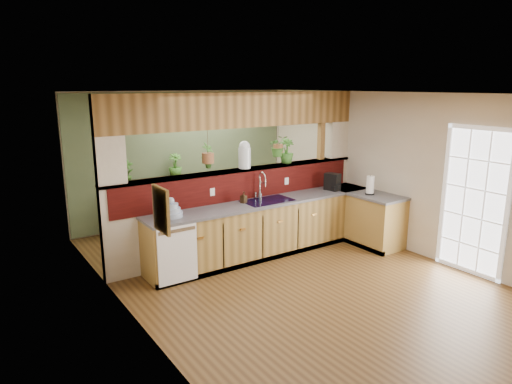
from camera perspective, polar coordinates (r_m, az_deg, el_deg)
ground at (r=6.74m, az=4.55°, el=-10.54°), size 4.60×7.00×0.01m
ceiling at (r=6.16m, az=5.00°, el=12.15°), size 4.60×7.00×0.01m
wall_back at (r=9.26m, az=-8.96°, el=4.34°), size 4.60×0.02×2.60m
wall_left at (r=5.24m, az=-15.27°, el=-2.90°), size 0.02×7.00×2.60m
wall_right at (r=7.95m, az=17.82°, el=2.39°), size 0.02×7.00×2.60m
pass_through_partition at (r=7.44m, az=-1.59°, el=1.45°), size 4.60×0.21×2.60m
pass_through_ledge at (r=7.39m, az=-1.80°, el=2.79°), size 4.60×0.21×0.04m
header_beam at (r=7.27m, az=-1.86°, el=10.20°), size 4.60×0.15×0.55m
sage_backwall at (r=9.24m, az=-8.90°, el=4.33°), size 4.55×0.02×2.55m
countertop at (r=7.71m, az=5.45°, el=-3.88°), size 4.14×1.52×0.90m
dishwasher at (r=6.37m, az=-9.77°, el=-7.69°), size 0.58×0.03×0.82m
navy_sink at (r=7.34m, az=1.45°, el=-1.67°), size 0.82×0.50×0.18m
french_door at (r=7.27m, az=25.56°, el=-1.30°), size 0.06×1.02×2.16m
framed_print at (r=4.46m, az=-11.75°, el=-2.20°), size 0.04×0.35×0.45m
faucet at (r=7.38m, az=0.64°, el=0.97°), size 0.20×0.20×0.45m
dish_stack at (r=6.52m, az=-10.55°, el=-2.32°), size 0.32×0.32×0.28m
soap_dispenser at (r=7.15m, az=-1.55°, el=-0.68°), size 0.10×0.10×0.18m
coffee_maker at (r=8.12m, az=9.58°, el=1.18°), size 0.16×0.27×0.30m
paper_towel at (r=7.94m, az=14.08°, el=0.79°), size 0.16×0.16×0.33m
glass_jar at (r=7.38m, az=-1.45°, el=4.69°), size 0.20×0.20×0.45m
ledge_plant_right at (r=7.87m, az=3.86°, el=5.14°), size 0.31×0.31×0.43m
hanging_plant_a at (r=7.02m, az=-6.05°, el=5.56°), size 0.25×0.22×0.52m
hanging_plant_b at (r=7.73m, az=2.80°, el=6.90°), size 0.40×0.38×0.47m
shelving_console at (r=8.89m, az=-12.79°, el=-1.48°), size 1.43×0.42×0.95m
shelf_plant_a at (r=8.60m, az=-15.79°, el=2.51°), size 0.26×0.22×0.42m
shelf_plant_b at (r=8.93m, az=-10.06°, el=3.31°), size 0.31×0.31×0.45m
floor_plant at (r=8.73m, az=-0.55°, el=-2.11°), size 0.77×0.69×0.79m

